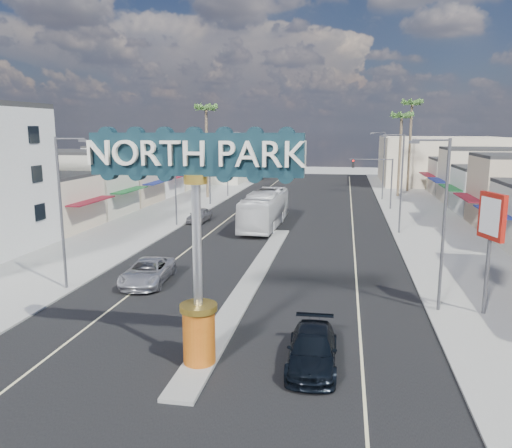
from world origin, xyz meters
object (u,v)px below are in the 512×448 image
at_px(streetlight_l_far, 229,161).
at_px(streetlight_r_mid, 400,178).
at_px(streetlight_r_far, 382,162).
at_px(palm_right_far, 412,108).
at_px(traffic_signal_right, 376,173).
at_px(suv_left, 148,272).
at_px(car_parked_left, 199,215).
at_px(traffic_signal_left, 224,171).
at_px(streetlight_r_near, 441,217).
at_px(streetlight_l_near, 63,206).
at_px(suv_right, 312,350).
at_px(streetlight_l_mid, 177,175).
at_px(bank_pylon_sign, 491,223).
at_px(city_bus, 265,209).
at_px(gateway_sign, 196,222).
at_px(palm_left_far, 206,113).
at_px(palm_right_mid, 402,120).

relative_size(streetlight_l_far, streetlight_r_mid, 1.00).
xyz_separation_m(streetlight_r_far, palm_right_far, (4.57, 10.00, 7.32)).
xyz_separation_m(traffic_signal_right, suv_left, (-15.46, -32.00, -3.53)).
bearing_deg(traffic_signal_right, car_parked_left, -147.72).
height_order(traffic_signal_left, palm_right_far, palm_right_far).
height_order(traffic_signal_left, streetlight_r_near, streetlight_r_near).
distance_m(traffic_signal_left, palm_right_far, 31.22).
height_order(streetlight_l_near, streetlight_r_far, same).
xyz_separation_m(streetlight_l_far, streetlight_r_far, (20.87, 0.00, 0.00)).
distance_m(streetlight_r_mid, suv_right, 28.22).
bearing_deg(streetlight_l_far, palm_right_far, 21.46).
distance_m(streetlight_l_mid, palm_right_far, 41.53).
xyz_separation_m(streetlight_l_near, streetlight_r_mid, (20.87, 20.00, 0.00)).
relative_size(streetlight_l_mid, streetlight_r_mid, 1.00).
bearing_deg(streetlight_l_mid, streetlight_r_near, -43.79).
xyz_separation_m(streetlight_l_mid, car_parked_left, (1.43, 2.51, -4.35)).
relative_size(streetlight_l_near, streetlight_r_far, 1.00).
height_order(streetlight_l_mid, streetlight_r_far, same).
distance_m(streetlight_l_near, bank_pylon_sign, 23.24).
height_order(streetlight_l_far, city_bus, streetlight_l_far).
bearing_deg(suv_left, palm_right_far, 62.40).
xyz_separation_m(gateway_sign, palm_left_far, (-13.00, 48.02, 5.57)).
bearing_deg(streetlight_l_far, traffic_signal_left, -81.14).
bearing_deg(palm_right_mid, streetlight_l_mid, -132.03).
relative_size(streetlight_r_mid, palm_left_far, 0.69).
xyz_separation_m(palm_right_mid, bank_pylon_sign, (-0.19, -46.11, -5.77)).
height_order(streetlight_l_near, bank_pylon_sign, streetlight_l_near).
distance_m(streetlight_l_near, streetlight_r_far, 46.90).
height_order(streetlight_l_near, streetlight_l_mid, same).
height_order(streetlight_r_far, city_bus, streetlight_r_far).
height_order(streetlight_r_far, palm_right_mid, palm_right_mid).
xyz_separation_m(streetlight_l_near, streetlight_l_mid, (0.00, 20.00, 0.00)).
bearing_deg(bank_pylon_sign, streetlight_l_near, 161.17).
xyz_separation_m(traffic_signal_left, palm_left_far, (-3.82, 6.01, 7.22)).
xyz_separation_m(streetlight_r_mid, car_parked_left, (-19.43, 2.51, -4.35)).
distance_m(streetlight_l_near, car_parked_left, 22.97).
distance_m(gateway_sign, palm_right_far, 62.20).
xyz_separation_m(traffic_signal_right, palm_left_far, (-22.18, 6.01, 7.22)).
relative_size(palm_right_far, bank_pylon_sign, 2.26).
bearing_deg(palm_right_far, streetlight_l_mid, -128.48).
xyz_separation_m(streetlight_l_far, palm_left_far, (-2.57, -2.00, 6.43)).
height_order(gateway_sign, palm_right_far, palm_right_far).
xyz_separation_m(streetlight_l_mid, streetlight_r_mid, (20.87, 0.00, 0.00)).
bearing_deg(palm_left_far, gateway_sign, -74.85).
bearing_deg(suv_right, streetlight_l_near, 152.91).
bearing_deg(streetlight_l_mid, bank_pylon_sign, -40.87).
xyz_separation_m(streetlight_r_mid, palm_right_far, (4.57, 32.00, 7.32)).
height_order(palm_right_mid, city_bus, palm_right_mid).
bearing_deg(suv_left, traffic_signal_left, 90.64).
xyz_separation_m(palm_right_mid, city_bus, (-15.00, -24.78, -8.87)).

